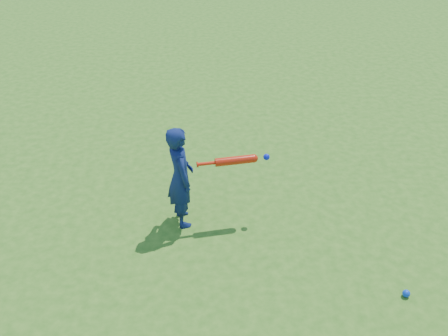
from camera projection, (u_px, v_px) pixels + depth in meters
name	position (u px, v px, depth m)	size (l,w,h in m)	color
ground	(163.00, 206.00, 6.16)	(80.00, 80.00, 0.00)	#316718
child	(180.00, 177.00, 5.59)	(0.46, 0.30, 1.25)	#101D4D
ground_ball_blue	(406.00, 293.00, 4.93)	(0.08, 0.08, 0.08)	blue
bat_swing	(238.00, 160.00, 5.56)	(0.83, 0.21, 0.09)	red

